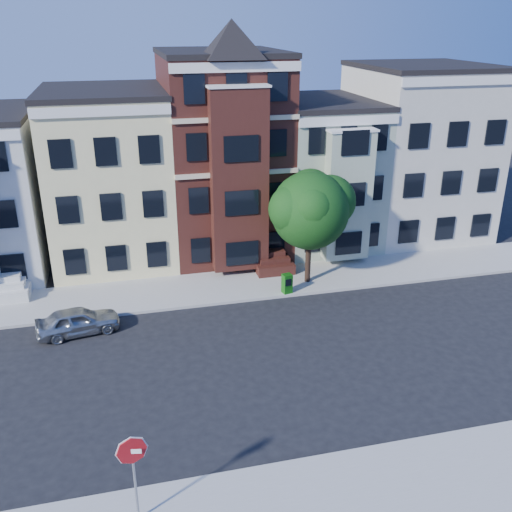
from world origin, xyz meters
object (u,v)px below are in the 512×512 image
object	(u,v)px
newspaper_box	(287,284)
stop_sign	(134,474)
street_tree	(310,216)
parked_car	(78,321)

from	to	relation	value
newspaper_box	stop_sign	xyz separation A→B (m)	(-8.68, -13.56, 1.18)
street_tree	parked_car	size ratio (longest dim) A/B	2.03
parked_car	stop_sign	bearing A→B (deg)	-178.93
street_tree	newspaper_box	bearing A→B (deg)	-143.74
street_tree	newspaper_box	size ratio (longest dim) A/B	7.25
stop_sign	parked_car	bearing A→B (deg)	111.83
parked_car	newspaper_box	world-z (taller)	parked_car
newspaper_box	stop_sign	size ratio (longest dim) A/B	0.31
street_tree	newspaper_box	xyz separation A→B (m)	(-1.56, -1.14, -3.38)
street_tree	newspaper_box	distance (m)	3.90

